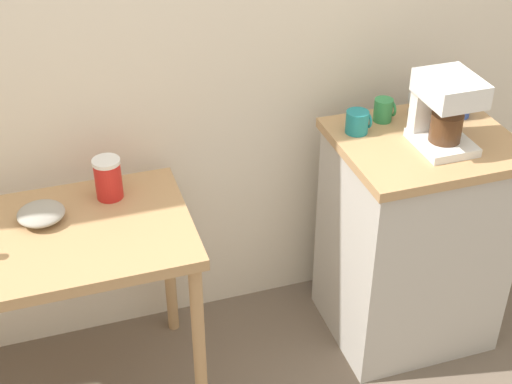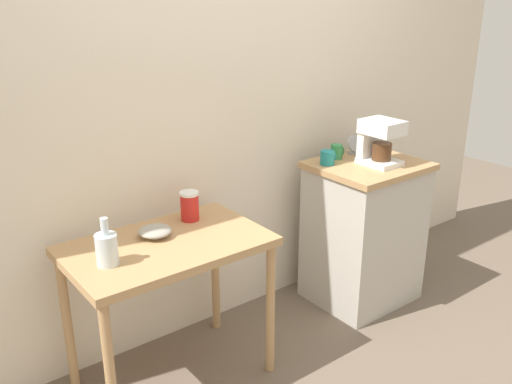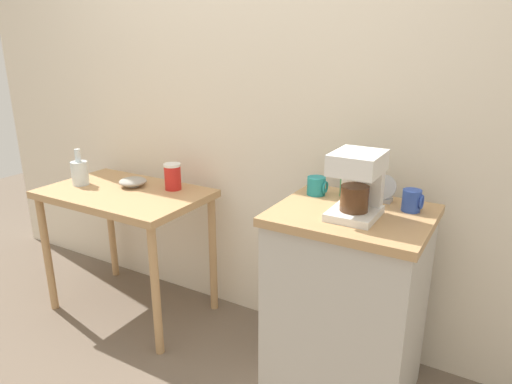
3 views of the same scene
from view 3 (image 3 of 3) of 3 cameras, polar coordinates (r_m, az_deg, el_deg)
ground_plane at (r=2.59m, az=-5.05°, el=-18.30°), size 8.00×8.00×0.00m
back_wall at (r=2.42m, az=2.26°, el=14.84°), size 4.40×0.10×2.80m
wooden_table at (r=2.70m, az=-15.87°, el=-1.81°), size 0.92×0.57×0.75m
kitchen_counter at (r=2.10m, az=11.15°, el=-13.67°), size 0.62×0.54×0.88m
bowl_stoneware at (r=2.72m, az=-15.03°, el=1.25°), size 0.16×0.16×0.05m
glass_carafe_vase at (r=2.84m, az=-21.02°, el=2.32°), size 0.09×0.09×0.21m
canister_enamel at (r=2.60m, az=-10.29°, el=1.90°), size 0.10×0.10×0.15m
coffee_maker at (r=1.82m, az=12.56°, el=1.34°), size 0.18×0.22×0.26m
mug_dark_teal at (r=2.07m, az=7.54°, el=0.76°), size 0.09×0.08×0.08m
mug_tall_green at (r=2.08m, az=11.38°, el=0.64°), size 0.08×0.07×0.09m
mug_blue at (r=1.96m, az=18.80°, el=-1.01°), size 0.08×0.07×0.09m
table_clock at (r=2.04m, az=15.56°, el=0.28°), size 0.11×0.05×0.12m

